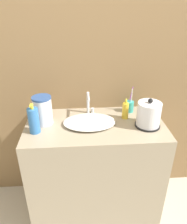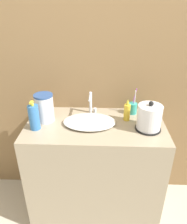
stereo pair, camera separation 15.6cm
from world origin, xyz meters
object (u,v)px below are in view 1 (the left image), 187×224
(faucet, at_px, (89,102))
(lotion_bottle, at_px, (34,120))
(shampoo_bottle, at_px, (125,110))
(toothbrush_cup, at_px, (129,106))
(electric_kettle, at_px, (149,115))
(water_pitcher, at_px, (43,110))

(faucet, relative_size, lotion_bottle, 0.82)
(shampoo_bottle, bearing_deg, toothbrush_cup, 62.44)
(electric_kettle, height_order, toothbrush_cup, electric_kettle)
(electric_kettle, bearing_deg, water_pitcher, 172.78)
(faucet, bearing_deg, toothbrush_cup, 3.47)
(electric_kettle, height_order, lotion_bottle, electric_kettle)
(toothbrush_cup, relative_size, lotion_bottle, 0.98)
(lotion_bottle, distance_m, water_pitcher, 0.13)
(toothbrush_cup, relative_size, shampoo_bottle, 1.24)
(faucet, xyz_separation_m, water_pitcher, (-0.34, -0.12, 0.00))
(electric_kettle, relative_size, shampoo_bottle, 1.27)
(toothbrush_cup, bearing_deg, shampoo_bottle, -117.56)
(toothbrush_cup, xyz_separation_m, shampoo_bottle, (-0.06, -0.11, 0.02))
(faucet, bearing_deg, lotion_bottle, -147.90)
(faucet, bearing_deg, shampoo_bottle, -18.20)
(toothbrush_cup, bearing_deg, lotion_bottle, -159.94)
(faucet, relative_size, shampoo_bottle, 1.04)
(electric_kettle, relative_size, toothbrush_cup, 1.02)
(toothbrush_cup, bearing_deg, faucet, -176.53)
(water_pitcher, bearing_deg, electric_kettle, -7.22)
(faucet, height_order, water_pitcher, water_pitcher)
(toothbrush_cup, height_order, lotion_bottle, lotion_bottle)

